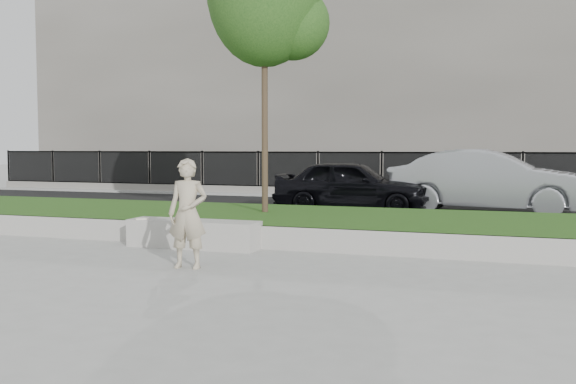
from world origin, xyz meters
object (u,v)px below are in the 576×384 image
at_px(book, 142,219).
at_px(car_dark, 352,186).
at_px(man, 188,214).
at_px(car_silver, 489,181).
at_px(stone_bench, 194,234).

distance_m(book, car_dark, 7.11).
xyz_separation_m(man, car_dark, (0.44, 8.31, -0.06)).
bearing_deg(car_dark, man, 175.72).
bearing_deg(book, car_silver, 18.85).
xyz_separation_m(man, car_silver, (3.90, 9.01, 0.07)).
xyz_separation_m(stone_bench, car_dark, (1.24, 6.59, 0.49)).
bearing_deg(book, man, -76.26).
relative_size(man, book, 7.10).
distance_m(stone_bench, man, 1.97).
relative_size(book, car_dark, 0.05).
height_order(car_dark, car_silver, car_silver).
relative_size(man, car_dark, 0.39).
distance_m(man, car_silver, 9.82).
bearing_deg(man, stone_bench, 107.25).
distance_m(stone_bench, car_dark, 6.73).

